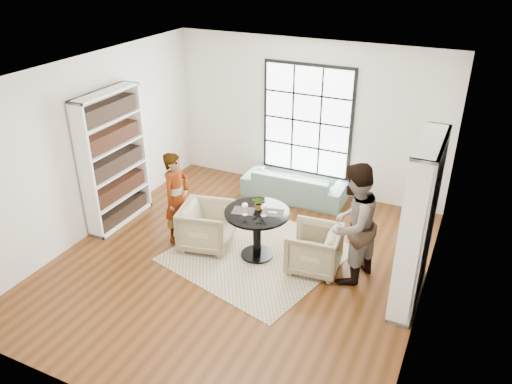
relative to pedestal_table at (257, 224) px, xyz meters
The scene contains 16 objects.
ground 0.69m from the pedestal_table, 119.96° to the right, with size 6.00×6.00×0.00m, color #5D3016.
room_shell 0.73m from the pedestal_table, 126.60° to the left, with size 6.00×6.01×6.00m.
rug 0.59m from the pedestal_table, 106.17° to the left, with size 2.42×2.42×0.01m, color tan.
pedestal_table is the anchor object (origin of this frame).
sofa 2.17m from the pedestal_table, 95.11° to the left, with size 2.01×0.78×0.59m, color gray.
armchair_left 0.91m from the pedestal_table, behind, with size 0.80×0.82×0.75m, color #BAB785.
armchair_right 0.97m from the pedestal_table, ahead, with size 0.76×0.79×0.72m, color tan.
person_left 1.45m from the pedestal_table, behind, with size 0.57×0.38×1.57m, color gray.
person_right 1.53m from the pedestal_table, ahead, with size 0.91×0.71×1.87m, color gray.
placemat_left 0.31m from the pedestal_table, 159.96° to the right, with size 0.34×0.26×0.01m, color black.
placemat_right 0.33m from the pedestal_table, 16.91° to the left, with size 0.34×0.26×0.01m, color black.
cutlery_left 0.32m from the pedestal_table, 159.96° to the right, with size 0.14×0.22×0.01m, color silver, non-canonical shape.
cutlery_right 0.34m from the pedestal_table, 16.91° to the left, with size 0.14×0.22×0.01m, color silver, non-canonical shape.
wine_glass_left 0.43m from the pedestal_table, 126.80° to the right, with size 0.10×0.10×0.21m.
wine_glass_right 0.41m from the pedestal_table, 27.35° to the right, with size 0.10×0.10×0.21m.
flower_centerpiece 0.35m from the pedestal_table, 91.21° to the left, with size 0.21×0.18×0.23m, color gray.
Camera 1 is at (3.04, -5.82, 4.61)m, focal length 35.00 mm.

